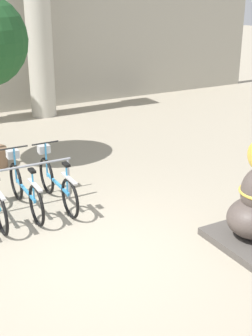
{
  "coord_description": "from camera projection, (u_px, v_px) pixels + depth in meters",
  "views": [
    {
      "loc": [
        -2.4,
        -5.1,
        3.51
      ],
      "look_at": [
        0.69,
        0.52,
        1.0
      ],
      "focal_mm": 50.0,
      "sensor_mm": 36.0,
      "label": 1
    }
  ],
  "objects": [
    {
      "name": "bicycle_3",
      "position": [
        57.0,
        182.0,
        7.93
      ],
      "size": [
        0.48,
        1.76,
        0.98
      ],
      "color": "black",
      "rests_on": "ground_plane"
    },
    {
      "name": "bicycle_2",
      "position": [
        25.0,
        188.0,
        7.69
      ],
      "size": [
        0.48,
        1.76,
        0.98
      ],
      "color": "black",
      "rests_on": "ground_plane"
    },
    {
      "name": "bike_rack",
      "position": [
        6.0,
        181.0,
        7.57
      ],
      "size": [
        2.27,
        0.05,
        0.77
      ],
      "color": "gray",
      "rests_on": "ground_plane"
    },
    {
      "name": "column_right",
      "position": [
        38.0,
        21.0,
        12.61
      ],
      "size": [
        0.88,
        0.88,
        5.16
      ],
      "color": "#BCB7A8",
      "rests_on": "ground_plane"
    },
    {
      "name": "ground_plane",
      "position": [
        101.0,
        255.0,
        6.52
      ],
      "size": [
        60.0,
        60.0,
        0.0
      ],
      "primitive_type": "plane",
      "color": "#9E937F"
    }
  ]
}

